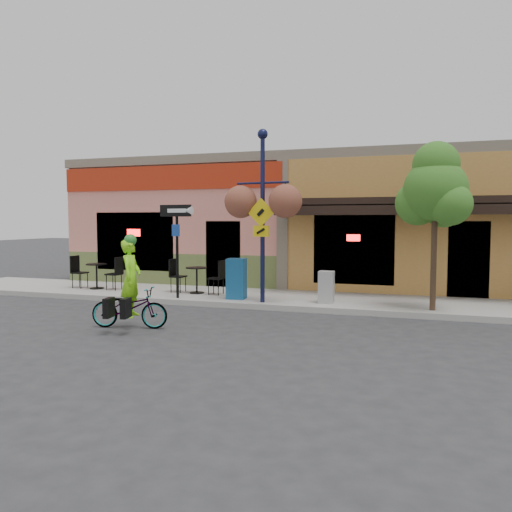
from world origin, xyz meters
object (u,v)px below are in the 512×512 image
at_px(building, 335,222).
at_px(one_way_sign, 177,252).
at_px(newspaper_box_grey, 326,287).
at_px(newspaper_box_blue, 236,279).
at_px(cyclist_rider, 131,290).
at_px(street_tree, 434,226).
at_px(bicycle, 129,308).
at_px(lamp_post, 263,216).

height_order(building, one_way_sign, building).
bearing_deg(newspaper_box_grey, newspaper_box_blue, 179.76).
bearing_deg(newspaper_box_grey, one_way_sign, -175.08).
distance_m(cyclist_rider, newspaper_box_blue, 3.79).
relative_size(cyclist_rider, street_tree, 0.41).
relative_size(building, newspaper_box_blue, 16.30).
bearing_deg(bicycle, cyclist_rider, -100.76).
bearing_deg(street_tree, bicycle, -151.30).
distance_m(one_way_sign, street_tree, 6.78).
bearing_deg(newspaper_box_blue, lamp_post, -27.69).
bearing_deg(building, newspaper_box_blue, -105.32).
bearing_deg(street_tree, newspaper_box_grey, 174.38).
bearing_deg(cyclist_rider, newspaper_box_grey, -54.85).
xyz_separation_m(cyclist_rider, street_tree, (6.19, 3.42, 1.36)).
xyz_separation_m(building, lamp_post, (-0.86, -6.66, 0.17)).
relative_size(building, one_way_sign, 7.00).
bearing_deg(bicycle, lamp_post, -41.83).
bearing_deg(one_way_sign, newspaper_box_grey, 11.60).
height_order(one_way_sign, street_tree, street_tree).
bearing_deg(cyclist_rider, newspaper_box_blue, -27.03).
xyz_separation_m(one_way_sign, street_tree, (6.74, 0.17, 0.74)).
xyz_separation_m(building, bicycle, (-2.84, -9.94, -1.81)).
relative_size(one_way_sign, newspaper_box_grey, 3.09).
distance_m(one_way_sign, newspaper_box_blue, 1.82).
bearing_deg(one_way_sign, bicycle, -75.66).
bearing_deg(lamp_post, bicycle, -116.67).
xyz_separation_m(bicycle, newspaper_box_blue, (1.11, 3.64, 0.27)).
distance_m(cyclist_rider, newspaper_box_grey, 5.12).
bearing_deg(lamp_post, newspaper_box_grey, 17.95).
height_order(cyclist_rider, newspaper_box_blue, cyclist_rider).
distance_m(building, newspaper_box_grey, 6.53).
distance_m(bicycle, cyclist_rider, 0.39).
bearing_deg(building, newspaper_box_grey, -82.98).
xyz_separation_m(building, newspaper_box_blue, (-1.73, -6.30, -1.54)).
distance_m(newspaper_box_grey, street_tree, 3.10).
height_order(bicycle, lamp_post, lamp_post).
xyz_separation_m(lamp_post, one_way_sign, (-2.48, -0.04, -0.97)).
distance_m(bicycle, street_tree, 7.33).
relative_size(one_way_sign, street_tree, 0.64).
bearing_deg(newspaper_box_grey, street_tree, -6.68).
bearing_deg(one_way_sign, newspaper_box_blue, 19.38).
bearing_deg(one_way_sign, building, 69.13).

